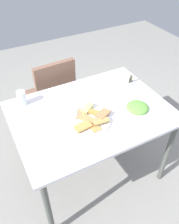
% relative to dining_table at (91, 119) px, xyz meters
% --- Properties ---
extents(ground_plane, '(6.00, 6.00, 0.00)m').
position_rel_dining_table_xyz_m(ground_plane, '(0.00, 0.00, -0.67)').
color(ground_plane, gray).
extents(dining_table, '(1.18, 0.87, 0.75)m').
position_rel_dining_table_xyz_m(dining_table, '(0.00, 0.00, 0.00)').
color(dining_table, white).
rests_on(dining_table, ground_plane).
extents(dining_chair, '(0.44, 0.45, 0.88)m').
position_rel_dining_table_xyz_m(dining_chair, '(-0.07, 0.70, -0.18)').
color(dining_chair, brown).
rests_on(dining_chair, ground_plane).
extents(pide_platter, '(0.36, 0.34, 0.04)m').
position_rel_dining_table_xyz_m(pide_platter, '(-0.07, -0.08, 0.09)').
color(pide_platter, white).
rests_on(pide_platter, dining_table).
extents(salad_plate_greens, '(0.24, 0.24, 0.05)m').
position_rel_dining_table_xyz_m(salad_plate_greens, '(0.32, -0.15, 0.10)').
color(salad_plate_greens, white).
rests_on(salad_plate_greens, dining_table).
extents(soda_can, '(0.09, 0.09, 0.12)m').
position_rel_dining_table_xyz_m(soda_can, '(-0.43, 0.33, 0.14)').
color(soda_can, silver).
rests_on(soda_can, dining_table).
extents(paper_napkin, '(0.12, 0.12, 0.00)m').
position_rel_dining_table_xyz_m(paper_napkin, '(0.15, 0.28, 0.08)').
color(paper_napkin, white).
rests_on(paper_napkin, dining_table).
extents(fork, '(0.18, 0.08, 0.00)m').
position_rel_dining_table_xyz_m(fork, '(0.15, 0.26, 0.09)').
color(fork, silver).
rests_on(fork, paper_napkin).
extents(spoon, '(0.18, 0.07, 0.00)m').
position_rel_dining_table_xyz_m(spoon, '(0.15, 0.30, 0.09)').
color(spoon, silver).
rests_on(spoon, paper_napkin).
extents(condiment_caddy, '(0.10, 0.10, 0.07)m').
position_rel_dining_table_xyz_m(condiment_caddy, '(0.47, 0.18, 0.10)').
color(condiment_caddy, '#B2B2B7').
rests_on(condiment_caddy, dining_table).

